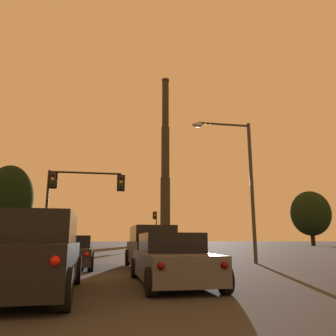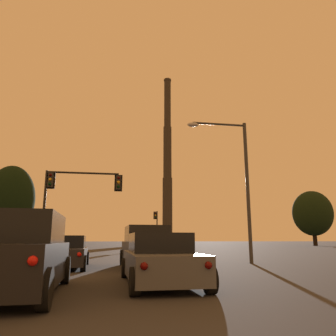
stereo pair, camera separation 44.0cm
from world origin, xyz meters
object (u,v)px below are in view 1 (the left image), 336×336
Objects in this scene: suv_left_lane_second at (32,255)px; sedan_left_lane_front at (72,253)px; suv_center_lane_front at (152,247)px; traffic_light_far_right at (155,224)px; sedan_center_lane_second at (171,260)px; smokestack at (165,175)px; traffic_light_overhead_left at (74,191)px; street_lamp at (241,173)px.

suv_left_lane_second is 7.57m from sedan_left_lane_front.
traffic_light_far_right is at bearing 80.27° from suv_center_lane_front.
suv_center_lane_front is (0.16, 5.56, 0.23)m from sedan_center_lane_second.
suv_center_lane_front is at bearing -99.93° from smokestack.
suv_left_lane_second is at bearing -93.12° from sedan_left_lane_front.
sedan_center_lane_second is 111.24m from smokestack.
smokestack is (22.30, 92.74, 19.99)m from traffic_light_overhead_left.
suv_center_lane_front is 105.81m from smokestack.
suv_center_lane_front is at bearing -62.82° from traffic_light_overhead_left.
suv_left_lane_second is 16.21m from traffic_light_overhead_left.
traffic_light_far_right is 0.09× the size of smokestack.
street_lamp reaches higher than sedan_left_lane_front.
sedan_center_lane_second is at bearing -97.32° from traffic_light_far_right.
sedan_left_lane_front is 9.15m from traffic_light_overhead_left.
sedan_left_lane_front is at bearing 168.12° from suv_center_lane_front.
traffic_light_far_right is (10.07, 30.01, -0.81)m from traffic_light_overhead_left.
smokestack is (21.36, 100.92, 24.00)m from sedan_left_lane_front.
suv_left_lane_second reaches higher than sedan_left_lane_front.
sedan_left_lane_front is 0.08× the size of smokestack.
sedan_left_lane_front is at bearing -83.42° from traffic_light_overhead_left.
street_lamp reaches higher than sedan_center_lane_second.
suv_left_lane_second is at bearing -135.29° from street_lamp.
suv_center_lane_front is at bearing -159.47° from street_lamp.
sedan_center_lane_second is 0.78× the size of traffic_light_overhead_left.
traffic_light_far_right reaches higher than suv_center_lane_front.
smokestack reaches higher than suv_left_lane_second.
traffic_light_overhead_left reaches higher than suv_center_lane_front.
sedan_center_lane_second is 0.96× the size of suv_center_lane_front.
traffic_light_overhead_left is 11.98m from street_lamp.
traffic_light_overhead_left reaches higher than sedan_left_lane_front.
sedan_left_lane_front is 0.60× the size of street_lamp.
smokestack reaches higher than suv_center_lane_front.
street_lamp is at bearing 6.24° from sedan_left_lane_front.
sedan_center_lane_second is 15.56m from traffic_light_overhead_left.
traffic_light_overhead_left is (-4.53, 8.82, 3.78)m from suv_center_lane_front.
traffic_light_far_right is (5.54, 38.83, 2.97)m from suv_center_lane_front.
smokestack is at bearing 76.48° from traffic_light_overhead_left.
traffic_light_far_right is (5.70, 44.39, 3.20)m from sedan_center_lane_second.
traffic_light_far_right is 0.74× the size of street_lamp.
traffic_light_overhead_left is 0.77× the size of street_lamp.
traffic_light_overhead_left is 1.04× the size of traffic_light_far_right.
traffic_light_far_right is 67.22m from smokestack.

